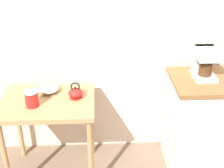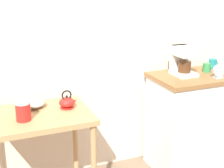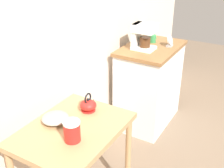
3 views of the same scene
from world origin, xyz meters
name	(u,v)px [view 2 (image 2 of 3)]	position (x,y,z in m)	size (l,w,h in m)	color
back_wall	(120,18)	(0.10, 0.40, 1.40)	(4.40, 0.10, 2.80)	beige
wooden_table	(38,128)	(-0.74, -0.03, 0.66)	(0.77, 0.58, 0.78)	tan
kitchen_counter	(193,121)	(0.70, 0.03, 0.46)	(0.79, 0.53, 0.91)	white
bowl_stoneware	(33,103)	(-0.75, 0.11, 0.81)	(0.18, 0.18, 0.06)	#9E998C
teakettle	(67,102)	(-0.51, 0.00, 0.83)	(0.15, 0.12, 0.14)	red
canister_enamel	(23,111)	(-0.85, -0.11, 0.85)	(0.11, 0.11, 0.14)	red
coffee_maker	(183,59)	(0.58, 0.08, 1.05)	(0.18, 0.22, 0.26)	white
mug_dark_teal	(213,64)	(0.97, 0.16, 0.96)	(0.08, 0.07, 0.09)	teal
mug_tall_green	(207,68)	(0.84, 0.08, 0.95)	(0.08, 0.07, 0.08)	#338C4C
table_clock	(218,72)	(0.79, -0.13, 0.96)	(0.11, 0.05, 0.12)	#B2B5BA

